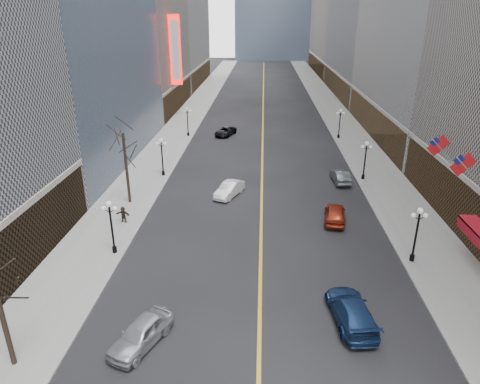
# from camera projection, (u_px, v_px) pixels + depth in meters

# --- Properties ---
(sidewalk_east) EXTENTS (6.00, 230.00, 0.15)m
(sidewalk_east) POSITION_uv_depth(u_px,v_px,m) (348.00, 132.00, 70.21)
(sidewalk_east) COLOR gray
(sidewalk_east) RESTS_ON ground
(sidewalk_west) EXTENTS (6.00, 230.00, 0.15)m
(sidewalk_west) POSITION_uv_depth(u_px,v_px,m) (179.00, 130.00, 71.59)
(sidewalk_west) COLOR gray
(sidewalk_west) RESTS_ON ground
(lane_line) EXTENTS (0.25, 200.00, 0.02)m
(lane_line) POSITION_uv_depth(u_px,v_px,m) (263.00, 118.00, 80.14)
(lane_line) COLOR gold
(lane_line) RESTS_ON ground
(streetlamp_east_1) EXTENTS (1.26, 0.44, 4.52)m
(streetlamp_east_1) POSITION_uv_depth(u_px,v_px,m) (417.00, 229.00, 32.36)
(streetlamp_east_1) COLOR black
(streetlamp_east_1) RESTS_ON sidewalk_east
(streetlamp_east_2) EXTENTS (1.26, 0.44, 4.52)m
(streetlamp_east_2) POSITION_uv_depth(u_px,v_px,m) (365.00, 156.00, 48.95)
(streetlamp_east_2) COLOR black
(streetlamp_east_2) RESTS_ON sidewalk_east
(streetlamp_east_3) EXTENTS (1.26, 0.44, 4.52)m
(streetlamp_east_3) POSITION_uv_depth(u_px,v_px,m) (340.00, 120.00, 65.55)
(streetlamp_east_3) COLOR black
(streetlamp_east_3) RESTS_ON sidewalk_east
(streetlamp_west_1) EXTENTS (1.26, 0.44, 4.52)m
(streetlamp_west_1) POSITION_uv_depth(u_px,v_px,m) (111.00, 222.00, 33.52)
(streetlamp_west_1) COLOR black
(streetlamp_west_1) RESTS_ON sidewalk_west
(streetlamp_west_2) EXTENTS (1.26, 0.44, 4.52)m
(streetlamp_west_2) POSITION_uv_depth(u_px,v_px,m) (162.00, 153.00, 50.11)
(streetlamp_west_2) COLOR black
(streetlamp_west_2) RESTS_ON sidewalk_west
(streetlamp_west_3) EXTENTS (1.26, 0.44, 4.52)m
(streetlamp_west_3) POSITION_uv_depth(u_px,v_px,m) (187.00, 119.00, 66.71)
(streetlamp_west_3) COLOR black
(streetlamp_west_3) RESTS_ON sidewalk_west
(flag_4) EXTENTS (2.87, 0.12, 2.87)m
(flag_4) POSITION_uv_depth(u_px,v_px,m) (465.00, 167.00, 32.35)
(flag_4) COLOR #B2B2B7
(flag_4) RESTS_ON ground
(flag_5) EXTENTS (2.87, 0.12, 2.87)m
(flag_5) POSITION_uv_depth(u_px,v_px,m) (440.00, 148.00, 36.95)
(flag_5) COLOR #B2B2B7
(flag_5) RESTS_ON ground
(awning_c) EXTENTS (1.40, 4.00, 0.93)m
(awning_c) POSITION_uv_depth(u_px,v_px,m) (476.00, 228.00, 32.08)
(awning_c) COLOR maroon
(awning_c) RESTS_ON ground
(theatre_marquee) EXTENTS (2.00, 0.55, 12.00)m
(theatre_marquee) POSITION_uv_depth(u_px,v_px,m) (175.00, 50.00, 76.31)
(theatre_marquee) COLOR red
(theatre_marquee) RESTS_ON ground
(tree_west_far) EXTENTS (3.60, 3.60, 7.92)m
(tree_west_far) POSITION_uv_depth(u_px,v_px,m) (124.00, 145.00, 41.54)
(tree_west_far) COLOR #2D231C
(tree_west_far) RESTS_ON sidewalk_west
(car_nb_near) EXTENTS (3.57, 4.98, 1.58)m
(car_nb_near) POSITION_uv_depth(u_px,v_px,m) (141.00, 333.00, 24.85)
(car_nb_near) COLOR #B9BCC2
(car_nb_near) RESTS_ON ground
(car_nb_mid) EXTENTS (3.23, 4.79, 1.49)m
(car_nb_mid) POSITION_uv_depth(u_px,v_px,m) (229.00, 189.00, 45.41)
(car_nb_mid) COLOR white
(car_nb_mid) RESTS_ON ground
(car_nb_far) EXTENTS (3.62, 5.22, 1.33)m
(car_nb_far) POSITION_uv_depth(u_px,v_px,m) (225.00, 132.00, 68.16)
(car_nb_far) COLOR black
(car_nb_far) RESTS_ON ground
(car_sb_near) EXTENTS (2.91, 5.82, 1.62)m
(car_sb_near) POSITION_uv_depth(u_px,v_px,m) (351.00, 311.00, 26.70)
(car_sb_near) COLOR navy
(car_sb_near) RESTS_ON ground
(car_sb_mid) EXTENTS (2.54, 4.89, 1.59)m
(car_sb_mid) POSITION_uv_depth(u_px,v_px,m) (335.00, 214.00, 39.79)
(car_sb_mid) COLOR maroon
(car_sb_mid) RESTS_ON ground
(car_sb_far) EXTENTS (1.88, 4.56, 1.47)m
(car_sb_far) POSITION_uv_depth(u_px,v_px,m) (340.00, 176.00, 49.15)
(car_sb_far) COLOR #4C5154
(car_sb_far) RESTS_ON ground
(ped_west_far) EXTENTS (1.49, 0.72, 1.54)m
(ped_west_far) POSITION_uv_depth(u_px,v_px,m) (123.00, 214.00, 39.32)
(ped_west_far) COLOR #2D2619
(ped_west_far) RESTS_ON sidewalk_west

